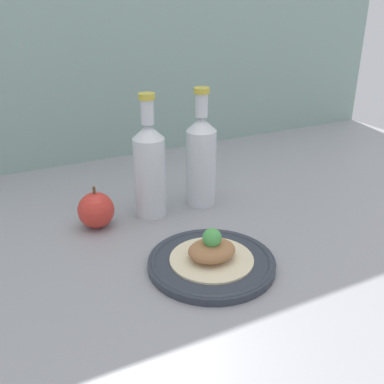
{
  "coord_description": "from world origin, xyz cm",
  "views": [
    {
      "loc": [
        -42.84,
        -72.52,
        46.2
      ],
      "look_at": [
        -6.18,
        -0.05,
        9.52
      ],
      "focal_mm": 42.0,
      "sensor_mm": 36.0,
      "label": 1
    }
  ],
  "objects": [
    {
      "name": "plated_food",
      "position": [
        -8.46,
        -12.42,
        3.25
      ],
      "size": [
        15.31,
        15.31,
        6.39
      ],
      "color": "beige",
      "rests_on": "plate"
    },
    {
      "name": "apple",
      "position": [
        -22.76,
        11.98,
        3.87
      ],
      "size": [
        7.73,
        7.73,
        9.2
      ],
      "color": "red",
      "rests_on": "ground_plane"
    },
    {
      "name": "cider_bottle_left",
      "position": [
        -10.19,
        12.33,
        11.12
      ],
      "size": [
        6.91,
        6.91,
        27.19
      ],
      "color": "silver",
      "rests_on": "ground_plane"
    },
    {
      "name": "plate",
      "position": [
        -8.46,
        -12.42,
        0.9
      ],
      "size": [
        23.27,
        23.27,
        1.69
      ],
      "color": "#2D333D",
      "rests_on": "ground_plane"
    },
    {
      "name": "wall_backsplash",
      "position": [
        0.0,
        53.5,
        40.0
      ],
      "size": [
        180.0,
        3.0,
        80.0
      ],
      "color": "#84A399",
      "rests_on": "ground_plane"
    },
    {
      "name": "cider_bottle_right",
      "position": [
        2.39,
        12.33,
        11.12
      ],
      "size": [
        6.91,
        6.91,
        27.19
      ],
      "color": "silver",
      "rests_on": "ground_plane"
    },
    {
      "name": "ground_plane",
      "position": [
        0.0,
        0.0,
        -2.0
      ],
      "size": [
        180.0,
        110.0,
        4.0
      ],
      "primitive_type": "cube",
      "color": "gray"
    }
  ]
}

